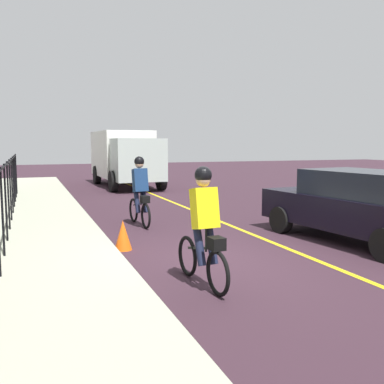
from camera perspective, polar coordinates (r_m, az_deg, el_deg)
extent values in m
plane|color=#35212B|center=(8.31, 3.74, -8.66)|extent=(80.00, 80.00, 0.00)
cube|color=yellow|center=(9.07, 13.06, -7.50)|extent=(36.00, 0.12, 0.01)
cube|color=#A5A791|center=(7.59, -20.70, -9.94)|extent=(40.00, 3.20, 0.15)
cylinder|color=black|center=(8.40, -23.68, -2.40)|extent=(0.04, 0.04, 1.60)
cylinder|color=black|center=(9.68, -23.30, -1.29)|extent=(0.04, 0.04, 1.60)
cylinder|color=black|center=(10.97, -23.01, -0.43)|extent=(0.04, 0.04, 1.60)
cylinder|color=black|center=(12.26, -22.78, 0.25)|extent=(0.04, 0.04, 1.60)
cylinder|color=black|center=(13.55, -22.60, 0.80)|extent=(0.04, 0.04, 1.60)
cylinder|color=black|center=(14.84, -22.45, 1.25)|extent=(0.04, 0.04, 1.60)
cylinder|color=black|center=(16.13, -22.32, 1.63)|extent=(0.04, 0.04, 1.60)
cylinder|color=black|center=(17.43, -22.21, 1.95)|extent=(0.04, 0.04, 1.60)
cylinder|color=black|center=(18.72, -22.11, 2.23)|extent=(0.04, 0.04, 1.60)
cube|color=black|center=(8.33, -23.91, 2.70)|extent=(20.75, 0.04, 0.04)
torus|color=black|center=(12.04, -7.71, -2.38)|extent=(0.66, 0.11, 0.66)
torus|color=black|center=(11.06, -6.11, -3.15)|extent=(0.66, 0.11, 0.66)
cube|color=black|center=(11.51, -6.96, -1.52)|extent=(0.93, 0.11, 0.24)
cylinder|color=black|center=(11.35, -6.74, -0.87)|extent=(0.03, 0.03, 0.35)
cube|color=navy|center=(11.35, -6.85, 1.54)|extent=(0.37, 0.38, 0.63)
sphere|color=tan|center=(11.37, -6.95, 3.67)|extent=(0.22, 0.22, 0.22)
sphere|color=black|center=(11.37, -6.96, 4.02)|extent=(0.26, 0.26, 0.26)
cylinder|color=#191E38|center=(11.36, -7.26, -1.13)|extent=(0.34, 0.14, 0.65)
cylinder|color=#191E38|center=(11.42, -6.30, -1.07)|extent=(0.34, 0.14, 0.65)
cube|color=black|center=(11.04, -6.21, -0.96)|extent=(0.25, 0.22, 0.18)
torus|color=black|center=(7.15, -0.61, -8.41)|extent=(0.66, 0.11, 0.66)
torus|color=black|center=(6.24, 3.41, -10.63)|extent=(0.66, 0.11, 0.66)
cube|color=black|center=(6.63, 1.26, -7.37)|extent=(0.93, 0.11, 0.24)
cylinder|color=black|center=(6.46, 1.85, -6.36)|extent=(0.03, 0.03, 0.35)
cube|color=yellow|center=(6.42, 1.67, -2.13)|extent=(0.37, 0.38, 0.63)
sphere|color=tan|center=(6.41, 1.48, 1.64)|extent=(0.22, 0.22, 0.22)
sphere|color=black|center=(6.41, 1.48, 2.26)|extent=(0.26, 0.26, 0.26)
cylinder|color=#191E38|center=(6.46, 0.93, -6.83)|extent=(0.34, 0.14, 0.65)
cylinder|color=#191E38|center=(6.54, 2.52, -6.65)|extent=(0.34, 0.14, 0.65)
cube|color=black|center=(6.18, 3.22, -6.78)|extent=(0.25, 0.22, 0.18)
cube|color=black|center=(10.18, 20.73, -2.42)|extent=(4.58, 2.31, 0.70)
cube|color=#1E232D|center=(9.98, 21.73, 1.02)|extent=(2.64, 1.87, 0.56)
cylinder|color=black|center=(10.72, 11.62, -3.60)|extent=(0.66, 0.29, 0.64)
cylinder|color=black|center=(11.86, 18.01, -2.83)|extent=(0.66, 0.29, 0.64)
cube|color=white|center=(22.97, -9.27, 5.00)|extent=(4.80, 2.48, 2.30)
cube|color=silver|center=(19.65, -7.09, 4.23)|extent=(1.86, 2.24, 1.90)
cylinder|color=black|center=(20.15, -4.07, 1.61)|extent=(0.97, 0.32, 0.96)
cylinder|color=black|center=(19.59, -10.33, 1.38)|extent=(0.97, 0.32, 0.96)
cylinder|color=black|center=(24.31, -7.18, 2.39)|extent=(0.97, 0.32, 0.96)
cylinder|color=black|center=(23.85, -12.40, 2.22)|extent=(0.97, 0.32, 0.96)
cone|color=#ED5C11|center=(8.95, -9.06, -5.62)|extent=(0.36, 0.36, 0.61)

